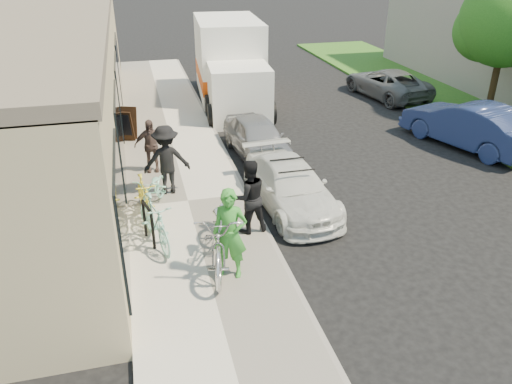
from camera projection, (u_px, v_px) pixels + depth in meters
ground at (302, 261)px, 10.42m from camera, size 120.00×120.00×0.00m
sidewalk at (188, 203)px, 12.55m from camera, size 3.00×34.00×0.15m
curb at (248, 197)px, 12.89m from camera, size 0.12×34.00×0.13m
storefront at (58, 82)px, 15.24m from camera, size 3.60×20.00×4.22m
bike_rack at (148, 220)px, 10.54m from camera, size 0.21×0.63×0.91m
sandwich_board at (125, 124)px, 16.13m from camera, size 0.81×0.81×1.03m
sedan_white at (290, 186)px, 12.31m from camera, size 1.84×3.98×1.17m
sedan_silver at (257, 138)px, 15.25m from camera, size 1.72×3.65×1.21m
moving_truck at (230, 67)px, 20.18m from camera, size 2.95×6.72×3.22m
far_car_blue at (468, 125)px, 15.94m from camera, size 2.86×4.67×1.45m
far_car_gray at (387, 83)px, 21.17m from camera, size 2.62×4.53×1.19m
median_tree at (505, 24)px, 17.62m from camera, size 3.31×3.31×5.07m
tandem_bike at (221, 234)px, 9.81m from camera, size 1.41×2.68×1.34m
woman_rider at (230, 234)px, 9.34m from camera, size 0.78×0.66×1.82m
man_standing at (249, 197)px, 10.84m from camera, size 0.90×0.74×1.70m
cruiser_bike_a at (155, 222)px, 10.47m from camera, size 0.92×1.86×1.08m
cruiser_bike_b at (154, 191)px, 11.95m from camera, size 1.21×1.85×0.92m
cruiser_bike_c at (144, 197)px, 11.66m from camera, size 0.68×1.61×0.94m
bystander_a at (167, 160)px, 12.55m from camera, size 1.18×0.69×1.80m
bystander_b at (151, 146)px, 13.81m from camera, size 0.91×0.43×1.51m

